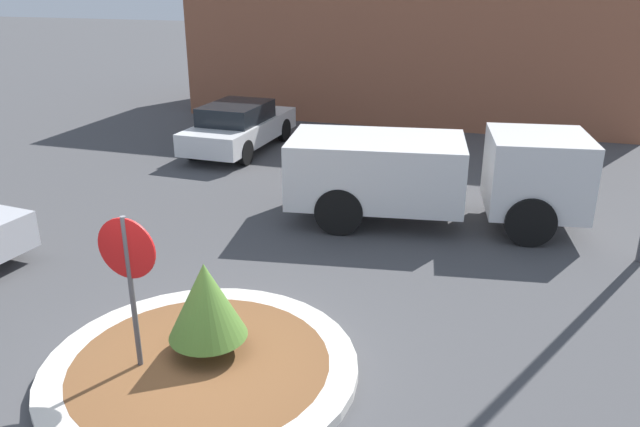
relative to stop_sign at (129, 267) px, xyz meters
name	(u,v)px	position (x,y,z in m)	size (l,w,h in m)	color
ground_plane	(201,372)	(0.74, 0.28, -1.58)	(120.00, 120.00, 0.00)	#474749
traffic_island	(201,367)	(0.74, 0.28, -1.50)	(4.20, 4.20, 0.15)	beige
stop_sign	(129,267)	(0.00, 0.00, 0.00)	(0.80, 0.07, 2.25)	#4C4C51
island_shrub	(206,300)	(0.74, 0.54, -0.63)	(1.07, 1.07, 1.33)	brown
utility_truck	(433,172)	(2.90, 6.64, -0.45)	(6.27, 2.95, 1.99)	silver
storefront_building	(413,24)	(0.43, 18.09, 1.67)	(15.68, 6.07, 6.48)	#93563D
parked_sedan_white	(239,126)	(-3.41, 10.77, -0.84)	(1.94, 4.63, 1.45)	silver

